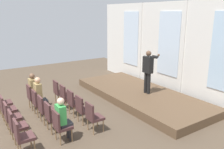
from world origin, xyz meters
TOP-DOWN VIEW (x-y plane):
  - ground_plane at (0.00, 0.00)m, footprint 17.54×17.54m
  - rear_partition at (0.03, 6.74)m, footprint 9.97×0.14m
  - stage_platform at (0.00, 5.14)m, footprint 6.27×2.61m
  - speaker at (0.29, 5.28)m, footprint 0.52×0.69m
  - mic_stand at (0.02, 5.51)m, footprint 0.28×0.28m
  - chair_r0_c0 at (-1.39, 2.12)m, footprint 0.46×0.44m
  - chair_r0_c1 at (-0.70, 2.12)m, footprint 0.46×0.44m
  - chair_r0_c2 at (0.00, 2.12)m, footprint 0.46×0.44m
  - chair_r0_c3 at (0.70, 2.12)m, footprint 0.46×0.44m
  - chair_r0_c4 at (1.39, 2.12)m, footprint 0.46×0.44m
  - chair_r1_c0 at (-1.39, 1.09)m, footprint 0.46×0.44m
  - audience_r1_c0 at (-1.39, 1.17)m, footprint 0.36×0.39m
  - chair_r1_c1 at (-0.70, 1.09)m, footprint 0.46×0.44m
  - audience_r1_c1 at (-0.70, 1.17)m, footprint 0.36×0.39m
  - chair_r1_c2 at (0.00, 1.09)m, footprint 0.46×0.44m
  - chair_r1_c3 at (0.70, 1.09)m, footprint 0.46×0.44m
  - chair_r1_c4 at (1.39, 1.09)m, footprint 0.46×0.44m
  - audience_r1_c4 at (1.39, 1.17)m, footprint 0.36×0.39m
  - chair_r2_c0 at (-1.39, 0.06)m, footprint 0.46×0.44m
  - chair_r2_c1 at (-0.70, 0.06)m, footprint 0.46×0.44m
  - chair_r2_c2 at (0.00, 0.06)m, footprint 0.46×0.44m
  - chair_r2_c3 at (0.70, 0.06)m, footprint 0.46×0.44m
  - chair_r2_c4 at (1.39, 0.06)m, footprint 0.46×0.44m

SIDE VIEW (x-z plane):
  - ground_plane at x=0.00m, z-range 0.00..0.00m
  - stage_platform at x=0.00m, z-range 0.00..0.30m
  - chair_r0_c0 at x=-1.39m, z-range 0.06..1.00m
  - chair_r0_c1 at x=-0.70m, z-range 0.06..1.00m
  - chair_r0_c2 at x=0.00m, z-range 0.06..1.00m
  - chair_r0_c3 at x=0.70m, z-range 0.06..1.00m
  - chair_r0_c4 at x=1.39m, z-range 0.06..1.00m
  - chair_r1_c0 at x=-1.39m, z-range 0.06..1.00m
  - chair_r1_c1 at x=-0.70m, z-range 0.06..1.00m
  - chair_r1_c2 at x=0.00m, z-range 0.06..1.00m
  - chair_r1_c3 at x=0.70m, z-range 0.06..1.00m
  - chair_r1_c4 at x=1.39m, z-range 0.06..1.00m
  - chair_r2_c0 at x=-1.39m, z-range 0.06..1.00m
  - chair_r2_c1 at x=-0.70m, z-range 0.06..1.00m
  - chair_r2_c2 at x=0.00m, z-range 0.06..1.00m
  - chair_r2_c3 at x=0.70m, z-range 0.06..1.00m
  - chair_r2_c4 at x=1.39m, z-range 0.06..1.00m
  - mic_stand at x=0.02m, z-range -0.14..1.42m
  - audience_r1_c4 at x=1.39m, z-range 0.07..1.37m
  - audience_r1_c0 at x=-1.39m, z-range 0.07..1.45m
  - audience_r1_c1 at x=-0.70m, z-range 0.07..1.46m
  - speaker at x=0.29m, z-range 0.45..2.21m
  - rear_partition at x=0.03m, z-range 0.02..4.00m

